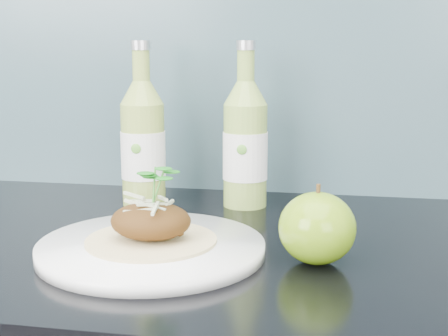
{
  "coord_description": "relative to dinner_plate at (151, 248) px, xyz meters",
  "views": [
    {
      "loc": [
        0.17,
        0.91,
        1.15
      ],
      "look_at": [
        0.03,
        1.68,
        1.0
      ],
      "focal_mm": 50.0,
      "sensor_mm": 36.0,
      "label": 1
    }
  ],
  "objects": [
    {
      "name": "green_apple",
      "position": [
        0.2,
        0.01,
        0.03
      ],
      "size": [
        0.1,
        0.1,
        0.1
      ],
      "rotation": [
        0.0,
        0.0,
        -0.1
      ],
      "color": "#5B8C0F",
      "rests_on": "kitchen_counter"
    },
    {
      "name": "dinner_plate",
      "position": [
        0.0,
        0.0,
        0.0
      ],
      "size": [
        0.36,
        0.36,
        0.02
      ],
      "color": "white",
      "rests_on": "kitchen_counter"
    },
    {
      "name": "cider_bottle_left",
      "position": [
        -0.09,
        0.24,
        0.09
      ],
      "size": [
        0.08,
        0.08,
        0.26
      ],
      "rotation": [
        0.0,
        0.0,
        -0.19
      ],
      "color": "#91AA47",
      "rests_on": "kitchen_counter"
    },
    {
      "name": "pork_taco",
      "position": [
        -0.0,
        0.0,
        0.04
      ],
      "size": [
        0.16,
        0.16,
        0.1
      ],
      "color": "tan",
      "rests_on": "dinner_plate"
    },
    {
      "name": "cider_bottle_right",
      "position": [
        0.08,
        0.26,
        0.09
      ],
      "size": [
        0.08,
        0.08,
        0.26
      ],
      "rotation": [
        0.0,
        0.0,
        -0.14
      ],
      "color": "#8CAE48",
      "rests_on": "kitchen_counter"
    }
  ]
}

